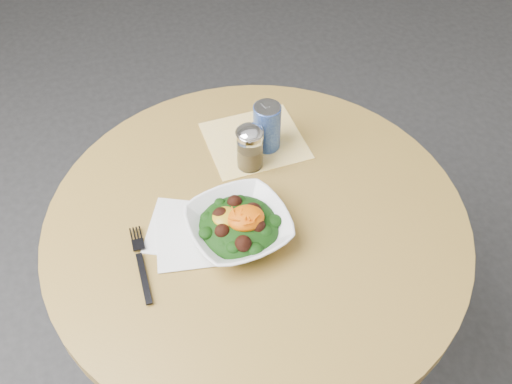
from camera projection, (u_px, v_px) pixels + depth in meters
ground at (256, 369)px, 1.77m from camera, size 6.00×6.00×0.00m
table at (257, 270)px, 1.36m from camera, size 0.90×0.90×0.75m
cloth_napkin at (255, 141)px, 1.36m from camera, size 0.23×0.21×0.00m
paper_napkins at (189, 233)px, 1.18m from camera, size 0.20×0.22×0.00m
salad_bowl at (239, 226)px, 1.16m from camera, size 0.23×0.23×0.08m
fork at (141, 261)px, 1.13m from camera, size 0.02×0.19×0.00m
spice_shaker at (250, 148)px, 1.27m from camera, size 0.06×0.06×0.11m
beverage_can at (267, 127)px, 1.31m from camera, size 0.06×0.06×0.12m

